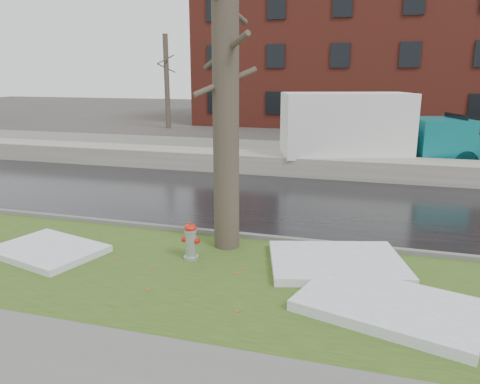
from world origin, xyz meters
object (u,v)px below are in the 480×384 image
(tree, at_px, (226,85))
(worker, at_px, (291,129))
(fire_hydrant, at_px, (191,240))
(box_truck, at_px, (370,131))

(tree, distance_m, worker, 9.14)
(worker, bearing_deg, fire_hydrant, 113.28)
(tree, distance_m, box_truck, 10.16)
(fire_hydrant, height_order, box_truck, box_truck)
(tree, xyz_separation_m, worker, (-0.25, 8.94, -1.86))
(box_truck, height_order, worker, box_truck)
(fire_hydrant, relative_size, box_truck, 0.09)
(box_truck, relative_size, worker, 4.90)
(fire_hydrant, xyz_separation_m, worker, (0.23, 9.88, 1.23))
(tree, bearing_deg, fire_hydrant, -116.83)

